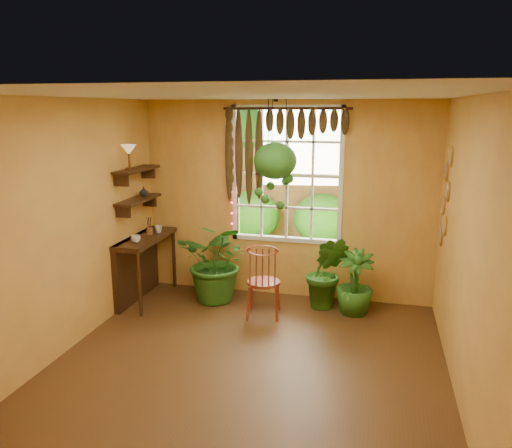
{
  "coord_description": "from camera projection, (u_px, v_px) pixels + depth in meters",
  "views": [
    {
      "loc": [
        1.2,
        -4.35,
        2.59
      ],
      "look_at": [
        -0.15,
        1.15,
        1.27
      ],
      "focal_mm": 35.0,
      "sensor_mm": 36.0,
      "label": 1
    }
  ],
  "objects": [
    {
      "name": "floor",
      "position": [
        244.0,
        373.0,
        4.99
      ],
      "size": [
        4.5,
        4.5,
        0.0
      ],
      "primitive_type": "plane",
      "color": "#4F2D16",
      "rests_on": "ground"
    },
    {
      "name": "ceiling",
      "position": [
        242.0,
        95.0,
        4.37
      ],
      "size": [
        4.5,
        4.5,
        0.0
      ],
      "primitive_type": "plane",
      "rotation": [
        3.14,
        0.0,
        0.0
      ],
      "color": "silver",
      "rests_on": "wall_back"
    },
    {
      "name": "wall_back",
      "position": [
        286.0,
        201.0,
        6.81
      ],
      "size": [
        4.0,
        0.0,
        4.0
      ],
      "primitive_type": "plane",
      "rotation": [
        1.57,
        0.0,
        0.0
      ],
      "color": "#E3AC4D",
      "rests_on": "floor"
    },
    {
      "name": "wall_left",
      "position": [
        56.0,
        231.0,
        5.15
      ],
      "size": [
        0.0,
        4.5,
        4.5
      ],
      "primitive_type": "plane",
      "rotation": [
        1.57,
        0.0,
        1.57
      ],
      "color": "#E3AC4D",
      "rests_on": "floor"
    },
    {
      "name": "wall_right",
      "position": [
        471.0,
        258.0,
        4.21
      ],
      "size": [
        0.0,
        4.5,
        4.5
      ],
      "primitive_type": "plane",
      "rotation": [
        1.57,
        0.0,
        -1.57
      ],
      "color": "#E3AC4D",
      "rests_on": "floor"
    },
    {
      "name": "window",
      "position": [
        287.0,
        175.0,
        6.76
      ],
      "size": [
        1.52,
        0.1,
        1.86
      ],
      "color": "white",
      "rests_on": "wall_back"
    },
    {
      "name": "valance_vine",
      "position": [
        280.0,
        132.0,
        6.53
      ],
      "size": [
        1.7,
        0.12,
        1.1
      ],
      "color": "#361C0E",
      "rests_on": "window"
    },
    {
      "name": "string_lights",
      "position": [
        231.0,
        171.0,
        6.84
      ],
      "size": [
        0.03,
        0.03,
        1.54
      ],
      "primitive_type": null,
      "color": "#FF2633",
      "rests_on": "window"
    },
    {
      "name": "wall_plates",
      "position": [
        445.0,
        198.0,
        5.87
      ],
      "size": [
        0.04,
        0.32,
        1.1
      ],
      "primitive_type": null,
      "color": "beige",
      "rests_on": "wall_right"
    },
    {
      "name": "counter_ledge",
      "position": [
        139.0,
        260.0,
        6.82
      ],
      "size": [
        0.4,
        1.2,
        0.9
      ],
      "color": "#361C0E",
      "rests_on": "floor"
    },
    {
      "name": "shelf_lower",
      "position": [
        138.0,
        200.0,
        6.62
      ],
      "size": [
        0.25,
        0.9,
        0.04
      ],
      "primitive_type": "cube",
      "color": "#361C0E",
      "rests_on": "wall_left"
    },
    {
      "name": "shelf_upper",
      "position": [
        137.0,
        170.0,
        6.53
      ],
      "size": [
        0.25,
        0.9,
        0.04
      ],
      "primitive_type": "cube",
      "color": "#361C0E",
      "rests_on": "wall_left"
    },
    {
      "name": "backyard",
      "position": [
        334.0,
        168.0,
        11.14
      ],
      "size": [
        14.0,
        10.0,
        12.0
      ],
      "color": "#255017",
      "rests_on": "ground"
    },
    {
      "name": "windsor_chair",
      "position": [
        263.0,
        292.0,
        6.29
      ],
      "size": [
        0.48,
        0.5,
        1.12
      ],
      "rotation": [
        0.0,
        0.0,
        0.15
      ],
      "color": "brown",
      "rests_on": "floor"
    },
    {
      "name": "potted_plant_left",
      "position": [
        218.0,
        261.0,
        6.75
      ],
      "size": [
        1.08,
        0.96,
        1.13
      ],
      "primitive_type": "imported",
      "rotation": [
        0.0,
        0.0,
        -0.08
      ],
      "color": "#155119",
      "rests_on": "floor"
    },
    {
      "name": "potted_plant_mid",
      "position": [
        327.0,
        272.0,
        6.51
      ],
      "size": [
        0.57,
        0.48,
        0.99
      ],
      "primitive_type": "imported",
      "rotation": [
        0.0,
        0.0,
        -0.07
      ],
      "color": "#155119",
      "rests_on": "floor"
    },
    {
      "name": "potted_plant_right",
      "position": [
        355.0,
        282.0,
        6.35
      ],
      "size": [
        0.51,
        0.51,
        0.84
      ],
      "primitive_type": "imported",
      "rotation": [
        0.0,
        0.0,
        0.1
      ],
      "color": "#155119",
      "rests_on": "floor"
    },
    {
      "name": "hanging_basket",
      "position": [
        275.0,
        165.0,
        6.4
      ],
      "size": [
        0.56,
        0.56,
        1.39
      ],
      "color": "black",
      "rests_on": "ceiling"
    },
    {
      "name": "cup_a",
      "position": [
        136.0,
        239.0,
        6.4
      ],
      "size": [
        0.15,
        0.15,
        0.1
      ],
      "primitive_type": "imported",
      "rotation": [
        0.0,
        0.0,
        -0.25
      ],
      "color": "silver",
      "rests_on": "counter_ledge"
    },
    {
      "name": "cup_b",
      "position": [
        158.0,
        229.0,
        6.91
      ],
      "size": [
        0.13,
        0.13,
        0.1
      ],
      "primitive_type": "imported",
      "rotation": [
        0.0,
        0.0,
        -0.23
      ],
      "color": "beige",
      "rests_on": "counter_ledge"
    },
    {
      "name": "brush_jar",
      "position": [
        149.0,
        226.0,
        6.8
      ],
      "size": [
        0.08,
        0.08,
        0.3
      ],
      "color": "brown",
      "rests_on": "counter_ledge"
    },
    {
      "name": "shelf_vase",
      "position": [
        144.0,
        192.0,
        6.74
      ],
      "size": [
        0.14,
        0.14,
        0.13
      ],
      "primitive_type": "imported",
      "rotation": [
        0.0,
        0.0,
        0.11
      ],
      "color": "#B2AD99",
      "rests_on": "shelf_lower"
    },
    {
      "name": "tiffany_lamp",
      "position": [
        129.0,
        151.0,
        6.26
      ],
      "size": [
        0.19,
        0.19,
        0.32
      ],
      "color": "#543718",
      "rests_on": "shelf_upper"
    }
  ]
}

